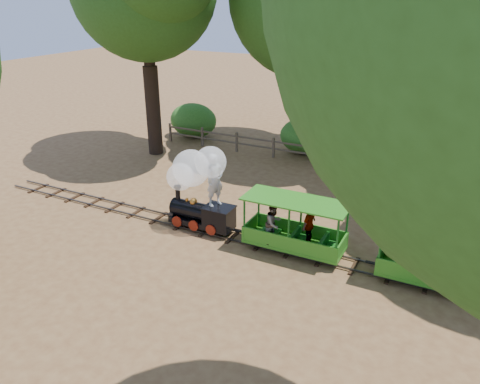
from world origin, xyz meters
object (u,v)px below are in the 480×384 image
at_px(fence, 334,155).
at_px(locomotive, 197,181).
at_px(carriage_front, 292,229).
at_px(carriage_rear, 438,261).

bearing_deg(fence, locomotive, -106.66).
height_order(carriage_front, fence, carriage_front).
distance_m(locomotive, fence, 8.34).
distance_m(carriage_rear, fence, 9.52).
bearing_deg(locomotive, carriage_front, -2.07).
relative_size(carriage_rear, fence, 0.17).
xyz_separation_m(locomotive, fence, (2.37, 7.92, -1.11)).
xyz_separation_m(locomotive, carriage_front, (3.41, -0.12, -0.90)).
height_order(locomotive, carriage_front, locomotive).
height_order(carriage_front, carriage_rear, same).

